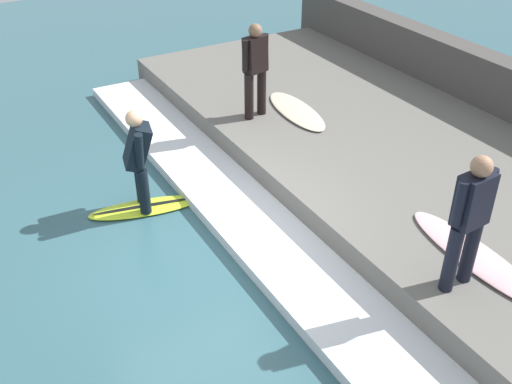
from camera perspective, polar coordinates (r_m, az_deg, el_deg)
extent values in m
plane|color=#335B66|center=(8.07, -4.95, -5.72)|extent=(28.00, 28.00, 0.00)
cube|color=#66635E|center=(9.69, 14.41, 2.20)|extent=(4.40, 12.16, 0.49)
cube|color=silver|center=(8.32, 0.16, -3.53)|extent=(1.11, 11.55, 0.16)
ellipsoid|color=#BFE02D|center=(8.99, -10.54, -1.47)|extent=(1.70, 0.81, 0.06)
ellipsoid|color=black|center=(8.98, -10.56, -1.30)|extent=(1.49, 0.41, 0.01)
cylinder|color=black|center=(8.66, -10.64, 0.04)|extent=(0.16, 0.16, 0.69)
cylinder|color=black|center=(8.92, -10.92, 1.07)|extent=(0.16, 0.16, 0.69)
cube|color=black|center=(8.47, -11.24, 4.33)|extent=(0.50, 0.49, 0.66)
sphere|color=tan|center=(8.28, -11.54, 6.87)|extent=(0.24, 0.24, 0.24)
cylinder|color=black|center=(8.24, -11.05, 3.83)|extent=(0.12, 0.20, 0.56)
cylinder|color=black|center=(8.65, -11.47, 5.23)|extent=(0.12, 0.20, 0.56)
cylinder|color=black|center=(7.03, 19.71, -5.21)|extent=(0.16, 0.16, 0.83)
cylinder|color=black|center=(6.83, 18.13, -6.11)|extent=(0.16, 0.16, 0.83)
cube|color=black|center=(6.53, 20.03, -0.72)|extent=(0.40, 0.25, 0.60)
sphere|color=#A87A5B|center=(6.33, 20.70, 2.29)|extent=(0.23, 0.23, 0.23)
cylinder|color=black|center=(6.67, 21.28, 0.11)|extent=(0.11, 0.11, 0.53)
cylinder|color=black|center=(6.36, 18.84, -1.07)|extent=(0.11, 0.11, 0.53)
ellipsoid|color=beige|center=(7.62, 20.14, -5.73)|extent=(0.59, 2.09, 0.06)
cylinder|color=black|center=(10.42, 0.54, 9.53)|extent=(0.16, 0.16, 0.81)
cylinder|color=black|center=(10.24, -0.67, 9.09)|extent=(0.16, 0.16, 0.81)
cube|color=black|center=(10.07, -0.07, 12.97)|extent=(0.43, 0.33, 0.60)
sphere|color=#846047|center=(9.94, -0.07, 15.12)|extent=(0.23, 0.23, 0.23)
cylinder|color=black|center=(10.20, 0.86, 13.44)|extent=(0.11, 0.12, 0.52)
cylinder|color=black|center=(9.92, -1.01, 12.86)|extent=(0.11, 0.12, 0.52)
ellipsoid|color=beige|center=(10.63, 3.88, 7.73)|extent=(0.76, 1.80, 0.06)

